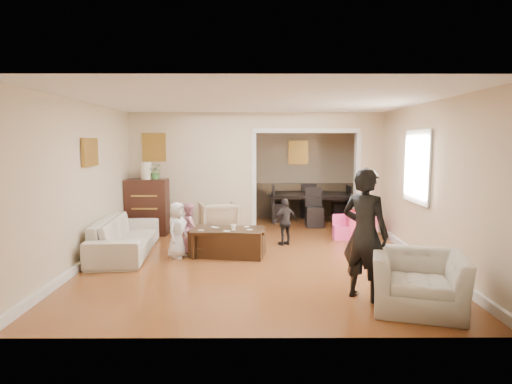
{
  "coord_description": "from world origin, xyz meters",
  "views": [
    {
      "loc": [
        -0.03,
        -7.61,
        1.96
      ],
      "look_at": [
        0.0,
        0.2,
        1.05
      ],
      "focal_mm": 30.04,
      "sensor_mm": 36.0,
      "label": 1
    }
  ],
  "objects_px": {
    "armchair_back": "(218,219)",
    "adult_person": "(365,234)",
    "coffee_cup": "(233,227)",
    "armchair_front": "(418,282)",
    "child_kneel_a": "(177,230)",
    "cyan_cup": "(358,211)",
    "coffee_table": "(228,242)",
    "dresser": "(147,207)",
    "child_toddler": "(285,222)",
    "table_lamp": "(146,171)",
    "dining_table": "(311,208)",
    "child_kneel_b": "(190,227)",
    "play_table": "(361,225)",
    "sofa": "(125,236)"
  },
  "relations": [
    {
      "from": "table_lamp",
      "to": "adult_person",
      "type": "relative_size",
      "value": 0.22
    },
    {
      "from": "sofa",
      "to": "child_toddler",
      "type": "distance_m",
      "value": 2.93
    },
    {
      "from": "cyan_cup",
      "to": "child_kneel_b",
      "type": "distance_m",
      "value": 3.4
    },
    {
      "from": "dresser",
      "to": "child_kneel_a",
      "type": "distance_m",
      "value": 2.11
    },
    {
      "from": "sofa",
      "to": "child_kneel_b",
      "type": "relative_size",
      "value": 2.5
    },
    {
      "from": "armchair_back",
      "to": "dresser",
      "type": "bearing_deg",
      "value": -18.13
    },
    {
      "from": "dresser",
      "to": "coffee_cup",
      "type": "bearing_deg",
      "value": -42.81
    },
    {
      "from": "cyan_cup",
      "to": "child_toddler",
      "type": "relative_size",
      "value": 0.09
    },
    {
      "from": "sofa",
      "to": "table_lamp",
      "type": "xyz_separation_m",
      "value": [
        -0.01,
        1.63,
        1.04
      ]
    },
    {
      "from": "table_lamp",
      "to": "cyan_cup",
      "type": "height_order",
      "value": "table_lamp"
    },
    {
      "from": "armchair_back",
      "to": "coffee_cup",
      "type": "distance_m",
      "value": 1.77
    },
    {
      "from": "cyan_cup",
      "to": "coffee_table",
      "type": "bearing_deg",
      "value": -153.46
    },
    {
      "from": "armchair_front",
      "to": "child_kneel_b",
      "type": "height_order",
      "value": "child_kneel_b"
    },
    {
      "from": "armchair_back",
      "to": "coffee_table",
      "type": "distance_m",
      "value": 1.7
    },
    {
      "from": "coffee_table",
      "to": "adult_person",
      "type": "distance_m",
      "value": 2.83
    },
    {
      "from": "armchair_back",
      "to": "child_kneel_a",
      "type": "xyz_separation_m",
      "value": [
        -0.55,
        -1.82,
        0.13
      ]
    },
    {
      "from": "armchair_back",
      "to": "adult_person",
      "type": "relative_size",
      "value": 0.46
    },
    {
      "from": "armchair_back",
      "to": "coffee_table",
      "type": "bearing_deg",
      "value": 84.22
    },
    {
      "from": "play_table",
      "to": "dining_table",
      "type": "relative_size",
      "value": 0.28
    },
    {
      "from": "coffee_cup",
      "to": "dining_table",
      "type": "bearing_deg",
      "value": 61.49
    },
    {
      "from": "coffee_table",
      "to": "table_lamp",
      "type": "bearing_deg",
      "value": 136.48
    },
    {
      "from": "dresser",
      "to": "coffee_table",
      "type": "distance_m",
      "value": 2.53
    },
    {
      "from": "adult_person",
      "to": "child_kneel_a",
      "type": "height_order",
      "value": "adult_person"
    },
    {
      "from": "dresser",
      "to": "child_toddler",
      "type": "height_order",
      "value": "dresser"
    },
    {
      "from": "coffee_cup",
      "to": "child_kneel_a",
      "type": "height_order",
      "value": "child_kneel_a"
    },
    {
      "from": "armchair_back",
      "to": "dining_table",
      "type": "xyz_separation_m",
      "value": [
        2.16,
        1.52,
        0.0
      ]
    },
    {
      "from": "dresser",
      "to": "coffee_table",
      "type": "xyz_separation_m",
      "value": [
        1.82,
        -1.72,
        -0.36
      ]
    },
    {
      "from": "play_table",
      "to": "table_lamp",
      "type": "bearing_deg",
      "value": 174.9
    },
    {
      "from": "sofa",
      "to": "cyan_cup",
      "type": "bearing_deg",
      "value": -79.33
    },
    {
      "from": "armchair_front",
      "to": "child_toddler",
      "type": "bearing_deg",
      "value": 128.69
    },
    {
      "from": "sofa",
      "to": "coffee_cup",
      "type": "bearing_deg",
      "value": -98.83
    },
    {
      "from": "play_table",
      "to": "adult_person",
      "type": "distance_m",
      "value": 3.54
    },
    {
      "from": "play_table",
      "to": "child_kneel_a",
      "type": "xyz_separation_m",
      "value": [
        -3.5,
        -1.48,
        0.21
      ]
    },
    {
      "from": "play_table",
      "to": "armchair_back",
      "type": "bearing_deg",
      "value": 173.37
    },
    {
      "from": "sofa",
      "to": "child_toddler",
      "type": "height_order",
      "value": "child_toddler"
    },
    {
      "from": "coffee_cup",
      "to": "cyan_cup",
      "type": "height_order",
      "value": "cyan_cup"
    },
    {
      "from": "adult_person",
      "to": "child_kneel_b",
      "type": "xyz_separation_m",
      "value": [
        -2.53,
        2.37,
        -0.39
      ]
    },
    {
      "from": "coffee_cup",
      "to": "child_toddler",
      "type": "distance_m",
      "value": 1.24
    },
    {
      "from": "sofa",
      "to": "adult_person",
      "type": "xyz_separation_m",
      "value": [
        3.64,
        -2.17,
        0.51
      ]
    },
    {
      "from": "coffee_table",
      "to": "child_kneel_b",
      "type": "bearing_deg",
      "value": 156.8
    },
    {
      "from": "armchair_back",
      "to": "play_table",
      "type": "distance_m",
      "value": 2.98
    },
    {
      "from": "dresser",
      "to": "table_lamp",
      "type": "xyz_separation_m",
      "value": [
        0.0,
        0.0,
        0.77
      ]
    },
    {
      "from": "armchair_front",
      "to": "child_kneel_a",
      "type": "bearing_deg",
      "value": 160.78
    },
    {
      "from": "coffee_cup",
      "to": "dining_table",
      "type": "distance_m",
      "value": 3.69
    },
    {
      "from": "coffee_cup",
      "to": "armchair_front",
      "type": "bearing_deg",
      "value": -46.2
    },
    {
      "from": "sofa",
      "to": "child_toddler",
      "type": "relative_size",
      "value": 2.43
    },
    {
      "from": "armchair_front",
      "to": "adult_person",
      "type": "relative_size",
      "value": 0.63
    },
    {
      "from": "armchair_back",
      "to": "coffee_cup",
      "type": "xyz_separation_m",
      "value": [
        0.4,
        -1.72,
        0.16
      ]
    },
    {
      "from": "table_lamp",
      "to": "coffee_cup",
      "type": "distance_m",
      "value": 2.75
    },
    {
      "from": "table_lamp",
      "to": "adult_person",
      "type": "xyz_separation_m",
      "value": [
        3.65,
        -3.8,
        -0.53
      ]
    }
  ]
}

